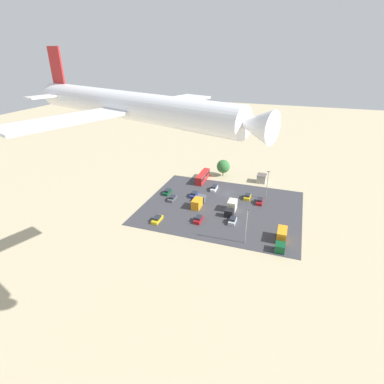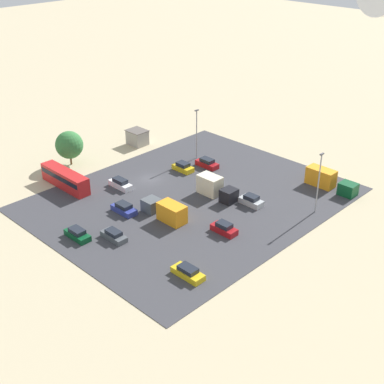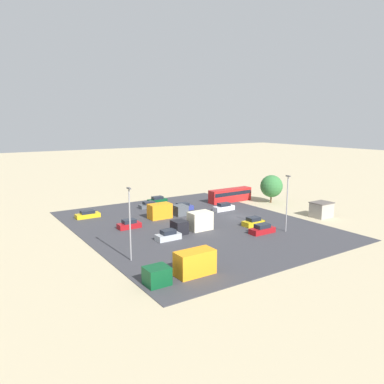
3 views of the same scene
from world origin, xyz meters
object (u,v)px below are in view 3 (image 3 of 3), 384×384
object	(u,v)px
parked_truck_0	(166,211)
parked_truck_2	(194,223)
parked_car_4	(149,205)
parked_car_7	(224,207)
parked_car_0	(157,200)
parked_car_1	(253,222)
parked_car_8	(168,236)
parked_car_2	(183,207)
parked_car_3	(129,225)
parked_car_6	(262,229)
parked_truck_1	(185,266)
parked_car_5	(88,215)
shed_building	(321,210)
bus	(230,195)

from	to	relation	value
parked_truck_0	parked_truck_2	distance (m)	10.90
parked_car_4	parked_car_7	xyz separation A→B (m)	(-11.14, -12.29, 0.10)
parked_car_0	parked_truck_0	bearing A→B (deg)	158.55
parked_car_1	parked_car_8	world-z (taller)	parked_car_8
parked_truck_2	parked_car_2	bearing A→B (deg)	-24.64
parked_car_7	parked_truck_2	world-z (taller)	parked_truck_2
parked_truck_2	parked_car_3	bearing A→B (deg)	48.73
parked_car_6	parked_car_8	xyz separation A→B (m)	(5.75, 15.16, 0.01)
parked_car_0	parked_car_6	distance (m)	31.65
parked_truck_0	parked_car_1	bearing A→B (deg)	36.52
parked_truck_1	parked_truck_2	size ratio (longest dim) A/B	1.24
parked_car_8	parked_car_3	bearing A→B (deg)	14.74
parked_car_5	parked_truck_1	distance (m)	35.10
parked_car_0	parked_truck_0	xyz separation A→B (m)	(-13.01, 5.11, 0.70)
parked_car_2	parked_car_1	bearing A→B (deg)	-166.21
parked_car_3	parked_truck_0	size ratio (longest dim) A/B	0.50
parked_car_8	parked_truck_0	distance (m)	14.41
shed_building	parked_truck_0	size ratio (longest dim) A/B	0.49
parked_car_8	parked_truck_0	bearing A→B (deg)	-27.88
shed_building	parked_car_6	xyz separation A→B (m)	(-1.81, 17.88, -0.77)
shed_building	parked_car_4	bearing A→B (deg)	44.03
parked_car_3	parked_truck_2	world-z (taller)	parked_truck_2
shed_building	parked_car_1	world-z (taller)	shed_building
parked_car_5	parked_truck_1	size ratio (longest dim) A/B	0.51
shed_building	parked_car_2	size ratio (longest dim) A/B	0.90
parked_car_1	parked_car_3	xyz separation A→B (m)	(10.96, 19.69, 0.01)
parked_car_0	parked_truck_2	distance (m)	24.54
parked_car_6	parked_truck_1	bearing A→B (deg)	111.58
parked_truck_1	parked_truck_2	xyz separation A→B (m)	(15.84, -12.02, 0.07)
parked_car_6	parked_car_8	bearing A→B (deg)	69.25
shed_building	parked_car_4	size ratio (longest dim) A/B	0.93
parked_truck_2	parked_car_1	bearing A→B (deg)	-106.47
bus	parked_car_3	size ratio (longest dim) A/B	2.72
parked_car_6	parked_truck_2	world-z (taller)	parked_truck_2
parked_car_7	parked_truck_1	world-z (taller)	parked_truck_1
parked_car_3	parked_truck_1	size ratio (longest dim) A/B	0.45
parked_car_0	parked_car_1	xyz separation A→B (m)	(-27.11, -5.33, 0.03)
shed_building	parked_truck_1	size ratio (longest dim) A/B	0.44
parked_car_5	parked_truck_2	distance (m)	23.03
bus	parked_car_6	bearing A→B (deg)	152.91
parked_car_4	parked_car_8	size ratio (longest dim) A/B	1.09
parked_car_5	parked_car_3	bearing A→B (deg)	-161.72
parked_car_5	parked_car_8	size ratio (longest dim) A/B	1.17
parked_car_4	parked_car_5	distance (m)	14.16
parked_car_1	parked_car_0	bearing A→B (deg)	-168.87
parked_car_7	parked_truck_1	bearing A→B (deg)	134.16
parked_car_2	parked_truck_2	world-z (taller)	parked_truck_2
shed_building	parked_car_8	world-z (taller)	shed_building
parked_car_4	parked_car_6	size ratio (longest dim) A/B	0.95
shed_building	parked_car_5	size ratio (longest dim) A/B	0.86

